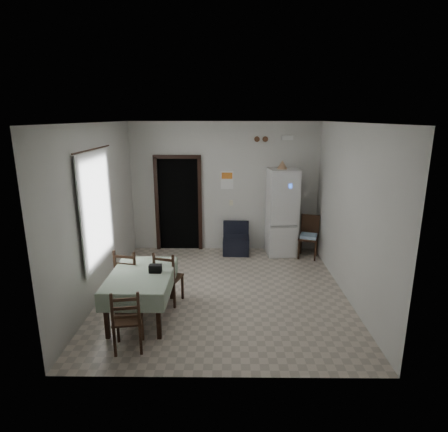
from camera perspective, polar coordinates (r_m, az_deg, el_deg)
ground at (r=6.74m, az=-0.04°, el=-11.44°), size 4.50×4.50×0.00m
ceiling at (r=6.04m, az=-0.05°, el=14.05°), size 4.20×4.50×0.02m
wall_back at (r=8.43m, az=0.11°, el=4.37°), size 4.20×0.02×2.90m
wall_front at (r=4.09m, az=-0.37°, el=-7.19°), size 4.20×0.02×2.90m
wall_left at (r=6.60m, az=-18.61°, el=0.61°), size 0.02×4.50×2.90m
wall_right at (r=6.56m, az=18.64°, el=0.52°), size 0.02×4.50×2.90m
doorway at (r=8.78m, az=-6.75°, el=2.09°), size 1.06×0.52×2.22m
window_recess at (r=6.41m, az=-19.67°, el=1.03°), size 0.10×1.20×1.60m
curtain at (r=6.37m, az=-18.74°, el=1.04°), size 0.02×1.45×1.85m
curtain_rod at (r=6.22m, az=-19.39°, el=9.56°), size 0.02×1.60×0.02m
calendar at (r=8.39m, az=0.46°, el=5.49°), size 0.28×0.02×0.40m
calendar_image at (r=8.37m, az=0.46°, el=6.16°), size 0.24×0.01×0.14m
light_switch at (r=8.49m, az=1.12°, el=2.03°), size 0.08×0.02×0.12m
vent_left at (r=8.31m, az=5.05°, el=11.60°), size 0.12×0.03×0.12m
vent_right at (r=8.33m, az=6.31°, el=11.57°), size 0.12×0.03×0.12m
emergency_light at (r=8.36m, az=9.60°, el=11.67°), size 0.25×0.07×0.09m
fridge at (r=8.31m, az=8.82°, el=0.55°), size 0.68×0.68×1.91m
tan_cone at (r=8.11m, az=8.89°, el=7.74°), size 0.23×0.23×0.18m
navy_seat at (r=8.40m, az=1.86°, el=-3.45°), size 0.60×0.58×0.70m
corner_chair at (r=8.32m, az=12.75°, el=-3.18°), size 0.51×0.51×0.92m
dining_table at (r=5.95m, az=-12.38°, el=-11.68°), size 0.91×1.38×0.72m
black_bag at (r=5.77m, az=-10.43°, el=-7.87°), size 0.19×0.11×0.12m
dining_chair_far_left at (r=6.44m, az=-14.06°, el=-8.62°), size 0.47×0.47×0.93m
dining_chair_far_right at (r=6.27m, az=-8.43°, el=-9.12°), size 0.48×0.48×0.91m
dining_chair_near_head at (r=5.22m, az=-14.44°, el=-14.85°), size 0.43×0.43×0.88m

